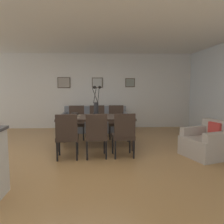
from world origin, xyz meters
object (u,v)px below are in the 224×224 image
dining_chair_near_right (77,121)px  dining_chair_far_right (97,120)px  dining_chair_mid_left (124,133)px  dining_chair_mid_right (116,120)px  dining_chair_far_left (96,133)px  bowl_far_left (96,116)px  centerpiece_vase (96,105)px  armchair (208,143)px  framed_picture_right (130,83)px  dining_table (96,119)px  framed_picture_left (64,83)px  dining_chair_near_left (67,134)px  sofa (95,123)px  bowl_near_right (75,114)px  bowl_near_left (73,116)px  bowl_far_right (96,114)px  framed_picture_center (97,83)px

dining_chair_near_right → dining_chair_far_right: 0.58m
dining_chair_mid_left → dining_chair_mid_right: 1.77m
dining_chair_far_left → bowl_far_left: bearing=91.2°
dining_chair_mid_left → centerpiece_vase: centerpiece_vase is taller
armchair → dining_chair_far_left: bearing=179.5°
dining_chair_near_right → dining_chair_far_right: bearing=3.9°
dining_chair_mid_left → framed_picture_right: framed_picture_right is taller
dining_table → framed_picture_left: (-1.15, 2.48, 0.93)m
dining_chair_near_left → centerpiece_vase: size_ratio=1.25×
sofa → framed_picture_left: framed_picture_left is taller
dining_chair_near_left → dining_chair_far_right: bearing=72.6°
dining_chair_mid_right → bowl_near_right: 1.32m
bowl_near_left → bowl_far_left: (0.54, 0.00, 0.00)m
dining_chair_far_left → dining_chair_mid_right: (0.54, 1.79, 0.00)m
dining_table → armchair: bearing=-21.2°
framed_picture_left → sofa: bearing=-27.6°
bowl_far_left → bowl_far_right: 0.44m
dining_table → centerpiece_vase: 0.36m
dining_chair_near_left → centerpiece_vase: bearing=58.6°
dining_chair_near_right → dining_chair_mid_left: bearing=-56.7°
dining_chair_near_right → framed_picture_left: 2.03m
dining_chair_near_left → framed_picture_right: size_ratio=2.75×
dining_chair_far_right → dining_chair_mid_right: bearing=-0.6°
bowl_far_left → framed_picture_center: bearing=90.0°
dining_chair_far_left → bowl_near_right: dining_chair_far_left is taller
bowl_near_left → bowl_far_left: bearing=0.0°
armchair → dining_chair_near_left: bearing=-179.6°
dining_chair_near_right → dining_chair_mid_left: 2.08m
dining_chair_far_right → armchair: dining_chair_far_right is taller
dining_chair_far_left → sofa: dining_chair_far_left is taller
dining_chair_far_right → dining_chair_mid_right: 0.54m
dining_chair_mid_left → sofa: 2.86m
framed_picture_center → bowl_far_right: bearing=-90.0°
centerpiece_vase → bowl_far_right: bearing=90.2°
dining_chair_near_left → framed_picture_center: framed_picture_center is taller
framed_picture_right → bowl_near_left: bearing=-122.1°
bowl_near_right → bowl_far_left: (0.54, -0.44, 0.00)m
dining_chair_mid_right → bowl_far_right: 0.92m
dining_table → framed_picture_right: 2.89m
dining_chair_far_right → sofa: dining_chair_far_right is taller
bowl_far_left → bowl_far_right: size_ratio=1.00×
dining_table → dining_chair_near_right: 1.05m
dining_chair_near_left → sofa: dining_chair_near_left is taller
dining_chair_near_left → bowl_near_left: bearing=88.0°
dining_chair_far_right → dining_chair_mid_right: same height
dining_chair_far_right → bowl_near_left: size_ratio=5.41×
bowl_near_left → framed_picture_left: framed_picture_left is taller
dining_chair_far_right → bowl_far_right: bearing=-91.0°
sofa → dining_chair_near_left: bearing=-99.9°
bowl_near_left → framed_picture_left: 2.89m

